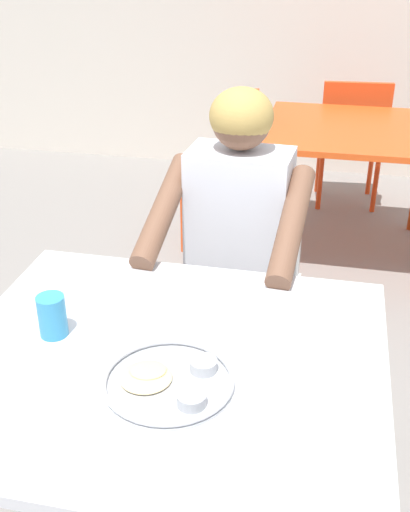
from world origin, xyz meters
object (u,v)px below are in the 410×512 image
object	(u,v)px
chair_foreground	(244,270)
table_background_red	(354,142)
diner_foreground	(232,243)
table_foreground	(166,383)
chair_red_left	(231,161)
chair_red_far	(352,135)
drinking_cup	(52,315)
thali_tray	(170,380)

from	to	relation	value
chair_foreground	table_background_red	distance (m)	1.31
diner_foreground	table_foreground	bearing A→B (deg)	-93.70
chair_red_left	chair_red_far	bearing A→B (deg)	46.47
table_foreground	table_background_red	distance (m)	2.19
diner_foreground	chair_red_left	xyz separation A→B (m)	(-0.25, 1.45, -0.23)
drinking_cup	chair_foreground	bearing A→B (deg)	67.62
chair_foreground	diner_foreground	bearing A→B (deg)	-93.11
drinking_cup	chair_red_far	bearing A→B (deg)	75.00
thali_tray	drinking_cup	xyz separation A→B (m)	(-0.34, 0.13, 0.05)
table_foreground	chair_red_far	xyz separation A→B (m)	(0.45, 2.82, -0.19)
thali_tray	drinking_cup	bearing A→B (deg)	158.88
table_foreground	chair_red_left	bearing A→B (deg)	95.60
chair_foreground	diner_foreground	distance (m)	0.32
table_foreground	chair_foreground	world-z (taller)	chair_foreground
chair_red_left	table_background_red	bearing A→B (deg)	1.08
drinking_cup	chair_foreground	size ratio (longest dim) A/B	0.13
thali_tray	diner_foreground	size ratio (longest dim) A/B	0.24
chair_red_far	diner_foreground	bearing A→B (deg)	-100.66
drinking_cup	diner_foreground	size ratio (longest dim) A/B	0.09
table_foreground	drinking_cup	world-z (taller)	drinking_cup
table_foreground	thali_tray	xyz separation A→B (m)	(0.04, -0.09, 0.09)
thali_tray	chair_red_far	bearing A→B (deg)	81.96
diner_foreground	table_background_red	distance (m)	1.52
chair_red_far	chair_red_left	bearing A→B (deg)	-133.53
thali_tray	chair_foreground	size ratio (longest dim) A/B	0.34
table_foreground	chair_red_left	xyz separation A→B (m)	(-0.21, 2.13, -0.18)
thali_tray	drinking_cup	distance (m)	0.36
diner_foreground	chair_red_far	bearing A→B (deg)	79.34
table_foreground	chair_foreground	bearing A→B (deg)	86.44
drinking_cup	chair_red_left	size ratio (longest dim) A/B	0.13
diner_foreground	chair_red_far	distance (m)	2.20
table_foreground	chair_red_left	distance (m)	2.15
table_foreground	diner_foreground	distance (m)	0.68
thali_tray	chair_red_left	distance (m)	2.26
drinking_cup	diner_foreground	bearing A→B (deg)	61.85
drinking_cup	table_background_red	bearing A→B (deg)	70.50
table_foreground	chair_red_far	size ratio (longest dim) A/B	1.24
thali_tray	chair_red_left	bearing A→B (deg)	96.28
thali_tray	chair_red_left	world-z (taller)	chair_red_left
table_foreground	chair_red_left	size ratio (longest dim) A/B	1.21
table_background_red	chair_red_left	bearing A→B (deg)	-178.92
diner_foreground	table_background_red	bearing A→B (deg)	74.63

